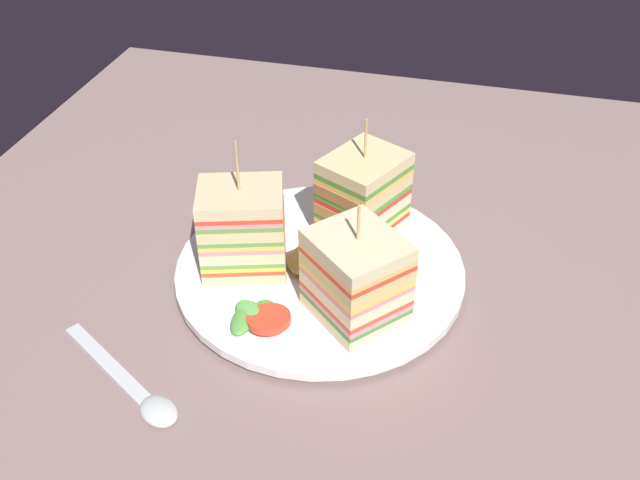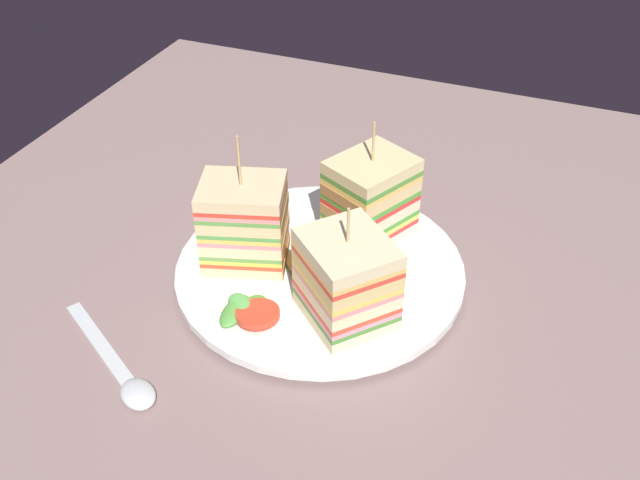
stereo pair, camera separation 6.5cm
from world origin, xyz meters
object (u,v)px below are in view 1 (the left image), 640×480
Objects in this scene: sandwich_wedge_1 at (356,277)px; sandwich_wedge_0 at (243,229)px; chip_pile at (313,256)px; spoon at (144,396)px; sandwich_wedge_2 at (363,195)px; plate at (320,271)px.

sandwich_wedge_0 is at bearing 23.50° from sandwich_wedge_1.
chip_pile reaches higher than spoon.
chip_pile is at bearing 94.94° from spoon.
sandwich_wedge_0 reaches higher than sandwich_wedge_2.
sandwich_wedge_0 reaches higher than chip_pile.
spoon is at bearing -0.68° from sandwich_wedge_2.
sandwich_wedge_0 is 16.99cm from spoon.
sandwich_wedge_2 is 0.88× the size of spoon.
sandwich_wedge_2 is at bearing 23.53° from sandwich_wedge_0.
plate is 8.23cm from sandwich_wedge_1.
chip_pile reaches higher than plate.
sandwich_wedge_1 is at bearing -35.48° from sandwich_wedge_0.
chip_pile is (0.49, 0.78, 1.27)cm from plate.
plate is at bearing 92.32° from spoon.
spoon is (-17.52, 9.60, -0.53)cm from plate.
sandwich_wedge_0 is at bearing 109.71° from chip_pile.
sandwich_wedge_2 reaches higher than sandwich_wedge_1.
sandwich_wedge_2 is at bearing -21.91° from plate.
sandwich_wedge_0 is at bearing -22.82° from sandwich_wedge_2.
sandwich_wedge_0 is 12.23cm from sandwich_wedge_2.
sandwich_wedge_1 is (-3.63, -11.10, -0.21)cm from sandwich_wedge_0.
plate is 1.57cm from chip_pile.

